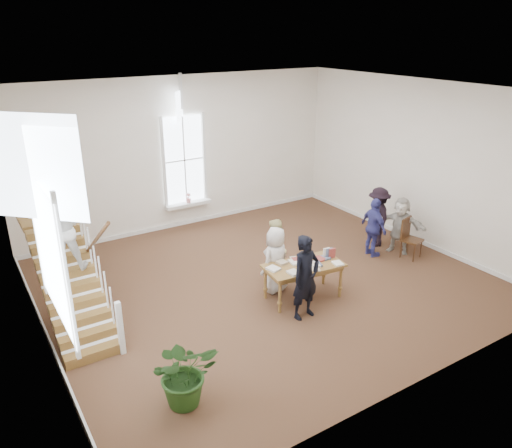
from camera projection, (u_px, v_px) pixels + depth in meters
ground at (266, 281)px, 12.11m from camera, size 10.00×10.00×0.00m
room_shell at (188, 212)px, 15.41m from camera, size 10.49×10.00×10.00m
staircase at (64, 249)px, 9.95m from camera, size 1.10×4.10×2.92m
library_table at (304, 268)px, 11.12m from camera, size 1.85×1.07×0.89m
police_officer at (306, 277)px, 10.32m from camera, size 0.71×0.50×1.85m
elderly_woman at (275, 260)px, 11.40m from camera, size 0.87×0.68×1.58m
person_yellow at (274, 250)px, 11.95m from camera, size 0.91×0.82×1.54m
woman_cluster_a at (374, 228)px, 13.18m from camera, size 0.50×0.98×1.61m
woman_cluster_b at (378, 217)px, 13.82m from camera, size 1.10×1.25×1.68m
woman_cluster_c at (400, 225)px, 13.42m from camera, size 1.07×1.49×1.56m
floor_plant at (185, 372)px, 8.00m from camera, size 1.22×1.10×1.19m
side_chair at (409, 235)px, 13.18m from camera, size 0.57×0.57×1.08m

